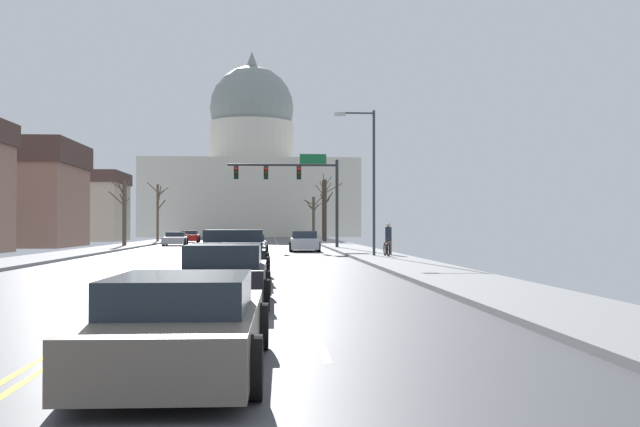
{
  "coord_description": "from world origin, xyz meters",
  "views": [
    {
      "loc": [
        2.78,
        -34.08,
        1.7
      ],
      "look_at": [
        7.34,
        30.93,
        2.76
      ],
      "focal_mm": 40.53,
      "sensor_mm": 36.0,
      "label": 1
    }
  ],
  "objects": [
    {
      "name": "bare_tree_01",
      "position": [
        -8.16,
        37.68,
        3.31
      ],
      "size": [
        2.1,
        2.03,
        5.82
      ],
      "color": "brown",
      "rests_on": "ground"
    },
    {
      "name": "sedan_near_06",
      "position": [
        1.77,
        -25.6,
        0.54
      ],
      "size": [
        1.99,
        4.66,
        1.13
      ],
      "color": "#6B6056",
      "rests_on": "ground"
    },
    {
      "name": "sedan_oncoming_00",
      "position": [
        -5.09,
        27.09,
        0.53
      ],
      "size": [
        2.06,
        4.36,
        1.13
      ],
      "color": "silver",
      "rests_on": "ground"
    },
    {
      "name": "bicycle_parked",
      "position": [
        8.74,
        2.34,
        0.49
      ],
      "size": [
        0.12,
        1.77,
        0.85
      ],
      "color": "black",
      "rests_on": "ground"
    },
    {
      "name": "signal_gantry",
      "position": [
        4.76,
        17.24,
        4.93
      ],
      "size": [
        7.91,
        0.41,
        6.65
      ],
      "color": "#28282D",
      "rests_on": "ground"
    },
    {
      "name": "street_lamp_right",
      "position": [
        7.92,
        3.09,
        4.61
      ],
      "size": [
        2.13,
        0.24,
        7.55
      ],
      "color": "#333338",
      "rests_on": "ground"
    },
    {
      "name": "flank_building_02",
      "position": [
        -18.06,
        24.23,
        4.2
      ],
      "size": [
        11.37,
        9.98,
        8.28
      ],
      "color": "#8C6656",
      "rests_on": "ground"
    },
    {
      "name": "flank_building_01",
      "position": [
        -17.96,
        45.6,
        3.77
      ],
      "size": [
        10.01,
        9.11,
        7.45
      ],
      "color": "#B2A38E",
      "rests_on": "ground"
    },
    {
      "name": "pickup_truck_near_04",
      "position": [
        1.65,
        -11.44,
        0.71
      ],
      "size": [
        2.31,
        5.35,
        1.56
      ],
      "color": "black",
      "rests_on": "ground"
    },
    {
      "name": "capitol_building",
      "position": [
        0.0,
        79.48,
        9.54
      ],
      "size": [
        31.93,
        21.2,
        29.08
      ],
      "color": "beige",
      "rests_on": "ground"
    },
    {
      "name": "sedan_oncoming_01",
      "position": [
        -5.1,
        37.91,
        0.56
      ],
      "size": [
        2.03,
        4.36,
        1.18
      ],
      "color": "#B71414",
      "rests_on": "ground"
    },
    {
      "name": "pedestrian_00",
      "position": [
        9.13,
        4.12,
        1.08
      ],
      "size": [
        0.35,
        0.34,
        1.69
      ],
      "color": "#4C4238",
      "rests_on": "ground"
    },
    {
      "name": "bare_tree_04",
      "position": [
        8.16,
        53.82,
        2.85
      ],
      "size": [
        2.29,
        2.46,
        5.05
      ],
      "color": "brown",
      "rests_on": "ground"
    },
    {
      "name": "sedan_near_05",
      "position": [
        1.81,
        -18.41,
        0.6
      ],
      "size": [
        2.01,
        4.36,
        1.29
      ],
      "color": "black",
      "rests_on": "ground"
    },
    {
      "name": "sedan_near_01",
      "position": [
        1.63,
        6.96,
        0.57
      ],
      "size": [
        2.2,
        4.31,
        1.2
      ],
      "color": "#9EA3A8",
      "rests_on": "ground"
    },
    {
      "name": "sedan_near_00",
      "position": [
        5.06,
        13.13,
        0.62
      ],
      "size": [
        2.06,
        4.52,
        1.33
      ],
      "color": "silver",
      "rests_on": "ground"
    },
    {
      "name": "sedan_near_03",
      "position": [
        1.58,
        -5.06,
        0.55
      ],
      "size": [
        2.14,
        4.62,
        1.16
      ],
      "color": "navy",
      "rests_on": "ground"
    },
    {
      "name": "bare_tree_00",
      "position": [
        8.63,
        43.36,
        3.43
      ],
      "size": [
        1.55,
        2.43,
        7.02
      ],
      "color": "#4C3D2D",
      "rests_on": "ground"
    },
    {
      "name": "bare_tree_02",
      "position": [
        8.2,
        36.22,
        3.23
      ],
      "size": [
        2.68,
        0.83,
        6.38
      ],
      "color": "#423328",
      "rests_on": "ground"
    },
    {
      "name": "bare_tree_03",
      "position": [
        -8.45,
        22.64,
        2.84
      ],
      "size": [
        1.93,
        1.54,
        5.35
      ],
      "color": "brown",
      "rests_on": "ground"
    },
    {
      "name": "sedan_near_02",
      "position": [
        1.64,
        1.12,
        0.58
      ],
      "size": [
        2.01,
        4.6,
        1.22
      ],
      "color": "black",
      "rests_on": "ground"
    },
    {
      "name": "ground",
      "position": [
        0.0,
        -0.0,
        0.02
      ],
      "size": [
        20.0,
        180.0,
        0.2
      ],
      "color": "#4E4E53"
    }
  ]
}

